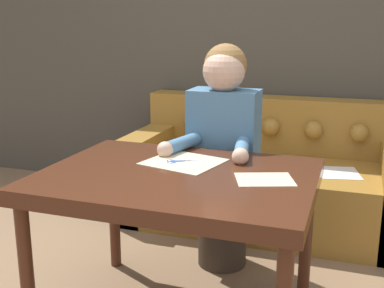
% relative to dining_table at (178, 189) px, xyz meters
% --- Properties ---
extents(wall_back, '(8.00, 0.06, 2.60)m').
position_rel_dining_table_xyz_m(wall_back, '(0.02, 1.82, 0.64)').
color(wall_back, '#474238').
rests_on(wall_back, ground_plane).
extents(dining_table, '(1.19, 0.90, 0.74)m').
position_rel_dining_table_xyz_m(dining_table, '(0.00, 0.00, 0.00)').
color(dining_table, '#472314').
rests_on(dining_table, ground_plane).
extents(couch, '(1.92, 0.91, 0.85)m').
position_rel_dining_table_xyz_m(couch, '(0.15, 1.36, -0.36)').
color(couch, olive).
rests_on(couch, ground_plane).
extents(person, '(0.46, 0.57, 1.27)m').
position_rel_dining_table_xyz_m(person, '(0.04, 0.60, 0.01)').
color(person, '#33281E').
rests_on(person, ground_plane).
extents(pattern_paper_main, '(0.40, 0.37, 0.00)m').
position_rel_dining_table_xyz_m(pattern_paper_main, '(-0.03, 0.16, 0.08)').
color(pattern_paper_main, beige).
rests_on(pattern_paper_main, dining_table).
extents(pattern_paper_offcut, '(0.29, 0.26, 0.00)m').
position_rel_dining_table_xyz_m(pattern_paper_offcut, '(0.38, 0.02, 0.08)').
color(pattern_paper_offcut, beige).
rests_on(pattern_paper_offcut, dining_table).
extents(scissors, '(0.20, 0.14, 0.01)m').
position_rel_dining_table_xyz_m(scissors, '(-0.05, 0.16, 0.08)').
color(scissors, silver).
rests_on(scissors, dining_table).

